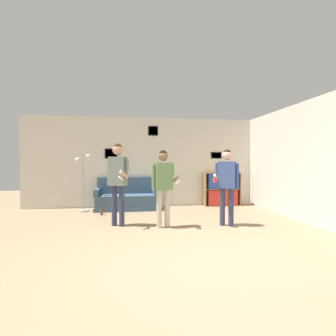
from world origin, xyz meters
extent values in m
plane|color=#937A5B|center=(0.00, 0.00, 0.00)|extent=(20.00, 20.00, 0.00)
cube|color=silver|center=(0.00, 4.73, 1.35)|extent=(8.13, 0.06, 2.70)
cube|color=black|center=(-1.52, 4.69, 1.60)|extent=(0.36, 0.02, 0.29)
cube|color=#B2B2BC|center=(-1.52, 4.68, 1.60)|extent=(0.32, 0.01, 0.25)
cube|color=black|center=(-0.26, 4.69, 2.30)|extent=(0.30, 0.02, 0.29)
cube|color=#B2B2BC|center=(-0.26, 4.68, 2.30)|extent=(0.25, 0.01, 0.24)
cube|color=black|center=(1.74, 4.69, 1.56)|extent=(0.34, 0.02, 0.20)
cube|color=beige|center=(1.74, 4.68, 1.56)|extent=(0.29, 0.01, 0.16)
cube|color=silver|center=(2.90, 2.35, 1.35)|extent=(0.06, 7.10, 2.70)
cube|color=#3D5670|center=(-1.05, 4.26, 0.05)|extent=(1.76, 0.80, 0.10)
cube|color=#3D5670|center=(-1.05, 4.26, 0.26)|extent=(1.70, 0.74, 0.32)
cube|color=#3D5670|center=(-1.05, 4.59, 0.66)|extent=(1.70, 0.14, 0.48)
cube|color=#3D5670|center=(-1.87, 4.26, 0.51)|extent=(0.12, 0.74, 0.18)
cube|color=#3D5670|center=(-0.23, 4.26, 0.51)|extent=(0.12, 0.74, 0.18)
cube|color=olive|center=(1.31, 4.51, 0.52)|extent=(0.02, 0.30, 1.03)
cube|color=olive|center=(2.41, 4.51, 0.52)|extent=(0.02, 0.30, 1.03)
cube|color=olive|center=(1.86, 4.65, 0.52)|extent=(1.12, 0.01, 1.03)
cube|color=olive|center=(1.86, 4.51, 0.01)|extent=(1.08, 0.30, 0.02)
cube|color=olive|center=(1.86, 4.51, 1.02)|extent=(1.08, 0.30, 0.02)
cube|color=olive|center=(1.86, 4.51, 0.52)|extent=(1.08, 0.30, 0.02)
cube|color=red|center=(1.86, 4.50, 0.25)|extent=(0.93, 0.26, 0.46)
cube|color=#2847A3|center=(1.86, 4.50, 0.77)|extent=(0.93, 0.26, 0.46)
cylinder|color=#ADA89E|center=(-2.22, 4.13, 0.01)|extent=(0.28, 0.28, 0.03)
cylinder|color=#ADA89E|center=(-2.22, 4.13, 0.80)|extent=(0.03, 0.03, 1.53)
cylinder|color=#ADA89E|center=(-2.15, 4.13, 1.53)|extent=(0.02, 0.16, 0.02)
sphere|color=silver|center=(-2.08, 4.13, 1.50)|extent=(0.15, 0.15, 0.15)
cylinder|color=#ADA89E|center=(-2.29, 4.13, 1.43)|extent=(0.02, 0.16, 0.02)
sphere|color=silver|center=(-2.36, 4.13, 1.40)|extent=(0.15, 0.15, 0.15)
cylinder|color=#2D334C|center=(-1.29, 2.38, 0.43)|extent=(0.11, 0.11, 0.86)
cylinder|color=#2D334C|center=(-1.12, 2.30, 0.43)|extent=(0.11, 0.11, 0.86)
cube|color=slate|center=(-1.21, 2.34, 1.16)|extent=(0.41, 0.34, 0.61)
sphere|color=tan|center=(-1.21, 2.34, 1.61)|extent=(0.22, 0.22, 0.22)
sphere|color=#382314|center=(-1.21, 2.34, 1.65)|extent=(0.19, 0.19, 0.19)
cylinder|color=slate|center=(-1.01, 2.25, 1.30)|extent=(0.07, 0.07, 0.26)
cylinder|color=tan|center=(-1.07, 2.12, 1.10)|extent=(0.19, 0.31, 0.19)
cylinder|color=white|center=(-1.14, 1.99, 1.03)|extent=(0.09, 0.14, 0.09)
cylinder|color=slate|center=(-1.40, 2.43, 1.14)|extent=(0.07, 0.07, 0.57)
cylinder|color=#B7AD99|center=(-0.36, 2.05, 0.39)|extent=(0.11, 0.11, 0.79)
cylinder|color=#B7AD99|center=(-0.19, 2.10, 0.39)|extent=(0.11, 0.11, 0.79)
cube|color=#5B7A4C|center=(-0.27, 2.08, 1.06)|extent=(0.40, 0.29, 0.56)
sphere|color=brown|center=(-0.27, 2.08, 1.48)|extent=(0.20, 0.20, 0.20)
sphere|color=black|center=(-0.27, 2.08, 1.51)|extent=(0.17, 0.17, 0.17)
cylinder|color=#5B7A4C|center=(-0.07, 2.13, 1.18)|extent=(0.07, 0.07, 0.24)
cylinder|color=brown|center=(-0.03, 2.01, 1.00)|extent=(0.14, 0.29, 0.18)
cylinder|color=white|center=(0.00, 1.88, 0.94)|extent=(0.07, 0.15, 0.09)
cylinder|color=#5B7A4C|center=(-0.48, 2.02, 1.04)|extent=(0.07, 0.07, 0.52)
cylinder|color=#2D334C|center=(1.00, 2.07, 0.40)|extent=(0.11, 0.11, 0.80)
cylinder|color=#2D334C|center=(1.16, 1.98, 0.40)|extent=(0.11, 0.11, 0.80)
cube|color=#384C84|center=(1.08, 2.03, 1.08)|extent=(0.41, 0.34, 0.57)
sphere|color=#D1A889|center=(1.08, 2.03, 1.50)|extent=(0.21, 0.21, 0.21)
sphere|color=#382314|center=(1.08, 2.03, 1.54)|extent=(0.18, 0.18, 0.18)
cylinder|color=#384C84|center=(1.27, 1.93, 1.06)|extent=(0.07, 0.07, 0.53)
cylinder|color=#384C84|center=(0.89, 2.12, 1.20)|extent=(0.07, 0.07, 0.24)
cylinder|color=#D1A889|center=(0.83, 2.01, 1.02)|extent=(0.19, 0.29, 0.18)
cylinder|color=red|center=(0.77, 1.89, 0.98)|extent=(0.08, 0.08, 0.10)
cylinder|color=brown|center=(-1.68, 3.55, 0.10)|extent=(0.07, 0.07, 0.20)
cylinder|color=brown|center=(-1.68, 3.55, 0.24)|extent=(0.03, 0.03, 0.08)
cylinder|color=red|center=(1.89, 4.51, 1.09)|extent=(0.08, 0.08, 0.12)
camera|label=1|loc=(-0.94, -3.27, 1.35)|focal=28.00mm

